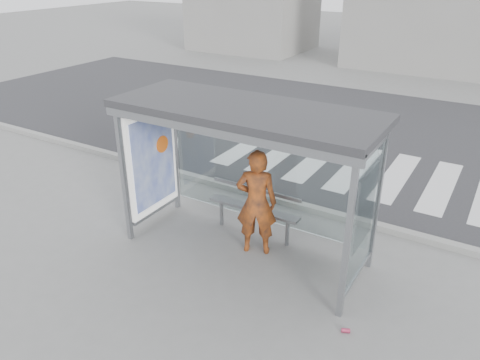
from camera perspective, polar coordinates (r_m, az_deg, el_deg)
name	(u,v)px	position (r m, az deg, el deg)	size (l,w,h in m)	color
ground	(244,251)	(8.30, 0.49, -8.66)	(80.00, 80.00, 0.00)	slate
road	(366,135)	(14.18, 15.06, 5.36)	(30.00, 10.00, 0.01)	#2D2D2F
curb	(292,203)	(9.76, 6.31, -2.81)	(30.00, 0.18, 0.12)	gray
crosswalk	(375,172)	(11.69, 16.10, 0.91)	(7.55, 3.00, 0.00)	silver
bus_shelter	(227,140)	(7.61, -1.64, 4.88)	(4.25, 1.65, 2.62)	gray
building_center	(446,11)	(24.28, 23.84, 18.29)	(8.00, 5.00, 5.00)	gray
person	(256,203)	(7.85, 2.02, -2.77)	(0.69, 0.45, 1.89)	orange
bench	(254,208)	(8.51, 1.68, -3.44)	(1.79, 0.22, 0.92)	slate
soda_can	(346,331)	(6.89, 12.76, -17.46)	(0.06, 0.06, 0.12)	#CB3B61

